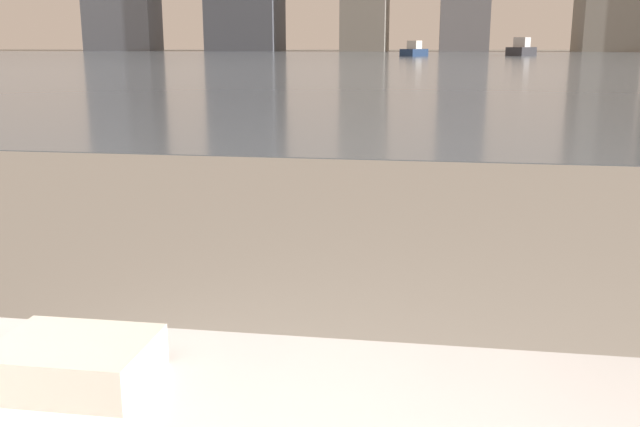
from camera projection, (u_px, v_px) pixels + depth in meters
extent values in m
cube|color=silver|center=(75.00, 373.00, 1.27)|extent=(0.27, 0.21, 0.04)
cube|color=silver|center=(73.00, 352.00, 1.26)|extent=(0.27, 0.21, 0.04)
cube|color=slate|center=(429.00, 58.00, 60.15)|extent=(180.00, 110.00, 0.01)
cube|color=navy|center=(414.00, 53.00, 68.80)|extent=(2.69, 4.15, 0.69)
cube|color=silver|center=(414.00, 45.00, 68.63)|extent=(1.45, 1.73, 0.79)
cube|color=#2D2D33|center=(521.00, 51.00, 72.18)|extent=(3.52, 5.08, 0.84)
cube|color=silver|center=(522.00, 42.00, 71.97)|extent=(1.85, 2.15, 0.97)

